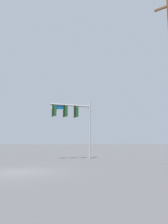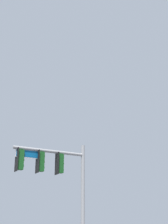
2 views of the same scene
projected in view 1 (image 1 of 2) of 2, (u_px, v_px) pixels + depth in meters
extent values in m
plane|color=#474749|center=(18.00, 172.00, 12.80)|extent=(400.00, 400.00, 0.00)
cylinder|color=gray|center=(90.00, 129.00, 23.90)|extent=(0.23, 0.23, 6.28)
cylinder|color=gray|center=(71.00, 105.00, 23.42)|extent=(4.43, 0.52, 0.18)
cube|color=black|center=(75.00, 112.00, 23.51)|extent=(0.07, 0.52, 1.30)
cube|color=#144719|center=(76.00, 112.00, 23.58)|extent=(0.38, 0.35, 1.10)
cylinder|color=#144719|center=(76.00, 106.00, 23.66)|extent=(0.04, 0.04, 0.12)
cylinder|color=#340503|center=(78.00, 109.00, 23.70)|extent=(0.05, 0.22, 0.22)
cylinder|color=#392D05|center=(78.00, 112.00, 23.65)|extent=(0.05, 0.22, 0.22)
cylinder|color=green|center=(78.00, 115.00, 23.61)|extent=(0.05, 0.22, 0.22)
cube|color=black|center=(64.00, 111.00, 23.05)|extent=(0.07, 0.52, 1.30)
cube|color=#144719|center=(66.00, 111.00, 23.12)|extent=(0.38, 0.35, 1.10)
cylinder|color=#144719|center=(66.00, 106.00, 23.21)|extent=(0.04, 0.04, 0.12)
cylinder|color=#340503|center=(67.00, 108.00, 23.24)|extent=(0.05, 0.22, 0.22)
cylinder|color=#392D05|center=(67.00, 111.00, 23.20)|extent=(0.05, 0.22, 0.22)
cylinder|color=green|center=(67.00, 114.00, 23.15)|extent=(0.05, 0.22, 0.22)
cube|color=black|center=(53.00, 111.00, 22.60)|extent=(0.07, 0.52, 1.30)
cube|color=#144719|center=(54.00, 111.00, 22.67)|extent=(0.38, 0.35, 1.10)
cylinder|color=#144719|center=(54.00, 105.00, 22.76)|extent=(0.04, 0.04, 0.12)
cylinder|color=#340503|center=(56.00, 108.00, 22.79)|extent=(0.05, 0.22, 0.22)
cylinder|color=#392D05|center=(56.00, 111.00, 22.75)|extent=(0.05, 0.22, 0.22)
cylinder|color=green|center=(56.00, 114.00, 22.70)|extent=(0.05, 0.22, 0.22)
cube|color=#0A4C7F|center=(59.00, 107.00, 22.90)|extent=(1.42, 0.15, 0.39)
cube|color=white|center=(59.00, 107.00, 22.90)|extent=(1.48, 0.13, 0.45)
cylinder|color=gray|center=(157.00, 8.00, 14.41)|extent=(0.08, 0.08, 0.16)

